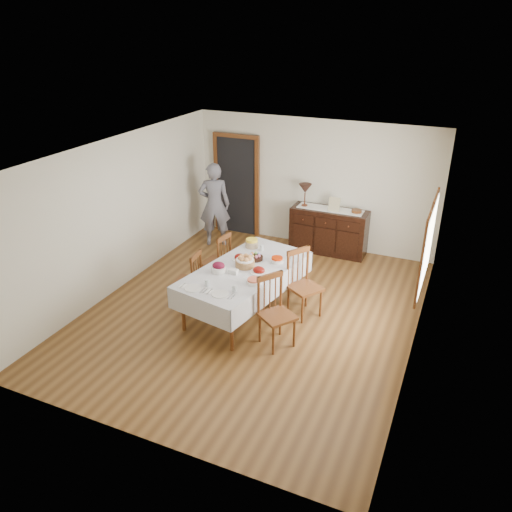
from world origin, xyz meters
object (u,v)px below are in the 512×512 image
at_px(dining_table, 245,274).
at_px(chair_right_far, 303,283).
at_px(chair_left_near, 190,279).
at_px(sideboard, 329,231).
at_px(table_lamp, 305,189).
at_px(chair_right_near, 275,310).
at_px(person, 214,202).
at_px(chair_left_far, 218,260).

bearing_deg(dining_table, chair_right_far, 32.00).
distance_m(chair_left_near, chair_right_far, 1.83).
height_order(sideboard, table_lamp, table_lamp).
xyz_separation_m(dining_table, sideboard, (0.57, 2.78, -0.23)).
height_order(chair_right_near, table_lamp, table_lamp).
bearing_deg(sideboard, chair_left_near, -116.53).
xyz_separation_m(chair_left_near, table_lamp, (0.95, 2.95, 0.78)).
bearing_deg(chair_right_far, person, 86.98).
distance_m(chair_left_near, person, 2.57).
distance_m(chair_left_far, chair_right_near, 1.95).
bearing_deg(person, table_lamp, 172.58).
xyz_separation_m(chair_right_near, chair_right_far, (0.10, 0.93, 0.01)).
distance_m(dining_table, chair_left_near, 0.95).
bearing_deg(chair_left_far, chair_right_far, 88.69).
bearing_deg(dining_table, person, 138.62).
bearing_deg(sideboard, person, -166.21).
xyz_separation_m(chair_right_near, sideboard, (-0.19, 3.38, -0.08)).
relative_size(chair_right_far, person, 0.58).
relative_size(dining_table, chair_left_far, 2.43).
xyz_separation_m(dining_table, person, (-1.71, 2.22, 0.24)).
height_order(chair_left_near, chair_right_far, chair_right_far).
bearing_deg(chair_left_near, sideboard, 147.89).
bearing_deg(table_lamp, sideboard, 0.70).
xyz_separation_m(chair_left_near, sideboard, (1.47, 2.95, -0.03)).
height_order(chair_right_far, sideboard, chair_right_far).
distance_m(chair_right_near, chair_right_far, 0.94).
bearing_deg(chair_left_far, chair_right_near, 59.98).
bearing_deg(table_lamp, chair_right_far, -71.52).
bearing_deg(person, chair_left_near, 83.60).
height_order(chair_left_near, person, person).
xyz_separation_m(person, table_lamp, (1.75, 0.55, 0.33)).
bearing_deg(chair_left_near, dining_table, 95.49).
bearing_deg(chair_right_far, chair_left_near, 139.37).
height_order(chair_left_near, sideboard, chair_left_near).
relative_size(chair_right_far, sideboard, 0.72).
bearing_deg(sideboard, chair_right_near, -86.86).
bearing_deg(chair_left_near, chair_right_far, 100.46).
xyz_separation_m(chair_right_near, table_lamp, (-0.71, 3.37, 0.73)).
relative_size(sideboard, person, 0.81).
distance_m(chair_right_near, sideboard, 3.39).
bearing_deg(table_lamp, chair_left_far, -110.73).
relative_size(chair_right_near, table_lamp, 2.32).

